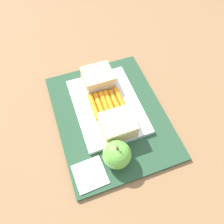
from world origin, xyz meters
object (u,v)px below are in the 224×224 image
food_tray (107,106)px  sandwich_half_left (98,78)px  sandwich_half_right (118,125)px  carrot_sticks_bundle (107,103)px  apple (117,155)px  paper_napkin (90,174)px

food_tray → sandwich_half_left: 0.08m
sandwich_half_right → carrot_sticks_bundle: size_ratio=0.92×
sandwich_half_left → sandwich_half_right: same height
carrot_sticks_bundle → apple: (0.15, -0.03, 0.01)m
carrot_sticks_bundle → apple: 0.15m
sandwich_half_left → sandwich_half_right: size_ratio=1.00×
sandwich_half_right → apple: 0.07m
food_tray → carrot_sticks_bundle: size_ratio=2.64×
sandwich_half_left → carrot_sticks_bundle: (0.08, 0.00, -0.02)m
apple → paper_napkin: size_ratio=1.10×
apple → paper_napkin: bearing=-79.7°
sandwich_half_left → apple: apple is taller
carrot_sticks_bundle → sandwich_half_left: bearing=-179.9°
sandwich_half_right → apple: apple is taller
sandwich_half_left → sandwich_half_right: (0.16, 0.00, 0.00)m
sandwich_half_left → carrot_sticks_bundle: 0.08m
sandwich_half_right → paper_napkin: 0.13m
food_tray → sandwich_half_left: size_ratio=2.88×
carrot_sticks_bundle → paper_napkin: carrot_sticks_bundle is taller
sandwich_half_left → paper_napkin: (0.24, -0.10, -0.03)m
paper_napkin → carrot_sticks_bundle: bearing=148.6°
sandwich_half_right → paper_napkin: (0.08, -0.10, -0.03)m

